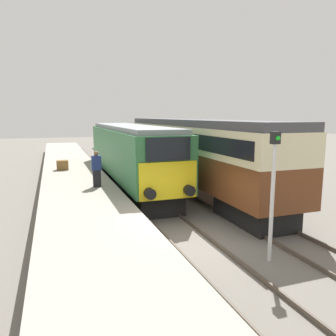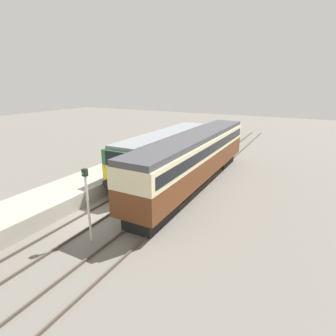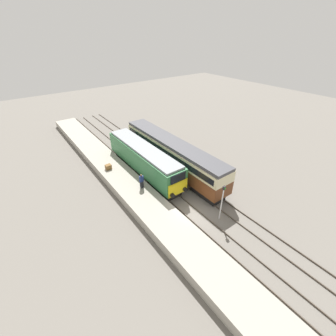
{
  "view_description": "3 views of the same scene",
  "coord_description": "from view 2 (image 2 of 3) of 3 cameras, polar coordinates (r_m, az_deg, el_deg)",
  "views": [
    {
      "loc": [
        -4.41,
        -9.95,
        4.42
      ],
      "look_at": [
        0.0,
        2.46,
        2.3
      ],
      "focal_mm": 35.0,
      "sensor_mm": 36.0,
      "label": 1
    },
    {
      "loc": [
        10.87,
        -10.69,
        7.84
      ],
      "look_at": [
        1.7,
        6.46,
        1.6
      ],
      "focal_mm": 28.0,
      "sensor_mm": 36.0,
      "label": 2
    },
    {
      "loc": [
        -11.95,
        -12.03,
        16.03
      ],
      "look_at": [
        1.7,
        6.46,
        1.6
      ],
      "focal_mm": 24.0,
      "sensor_mm": 36.0,
      "label": 3
    }
  ],
  "objects": [
    {
      "name": "ground_plane",
      "position": [
        17.14,
        -15.63,
        -10.14
      ],
      "size": [
        120.0,
        120.0,
        0.0
      ],
      "primitive_type": "plane",
      "color": "slate"
    },
    {
      "name": "platform_left",
      "position": [
        24.57,
        -8.63,
        0.24
      ],
      "size": [
        3.5,
        50.0,
        1.04
      ],
      "color": "#9E998C",
      "rests_on": "ground_plane"
    },
    {
      "name": "rails_near_track",
      "position": [
        20.61,
        -6.12,
        -4.47
      ],
      "size": [
        1.51,
        60.0,
        0.14
      ],
      "color": "#4C4238",
      "rests_on": "ground_plane"
    },
    {
      "name": "rails_far_track",
      "position": [
        19.03,
        2.45,
        -6.32
      ],
      "size": [
        1.5,
        60.0,
        0.14
      ],
      "color": "#4C4238",
      "rests_on": "ground_plane"
    },
    {
      "name": "locomotive",
      "position": [
        23.39,
        -0.49,
        3.69
      ],
      "size": [
        2.7,
        14.02,
        3.84
      ],
      "color": "black",
      "rests_on": "ground_plane"
    },
    {
      "name": "passenger_carriage",
      "position": [
        20.78,
        6.1,
        2.88
      ],
      "size": [
        2.75,
        17.74,
        4.19
      ],
      "color": "black",
      "rests_on": "ground_plane"
    },
    {
      "name": "person_on_platform",
      "position": [
        21.91,
        -10.7,
        1.73
      ],
      "size": [
        0.44,
        0.26,
        1.72
      ],
      "color": "black",
      "rests_on": "platform_left"
    },
    {
      "name": "signal_post",
      "position": [
        13.74,
        -17.13,
        -6.6
      ],
      "size": [
        0.24,
        0.28,
        3.96
      ],
      "color": "silver",
      "rests_on": "ground_plane"
    },
    {
      "name": "luggage_crate",
      "position": [
        27.34,
        -5.43,
        3.95
      ],
      "size": [
        0.7,
        0.56,
        0.6
      ],
      "color": "brown",
      "rests_on": "platform_left"
    }
  ]
}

